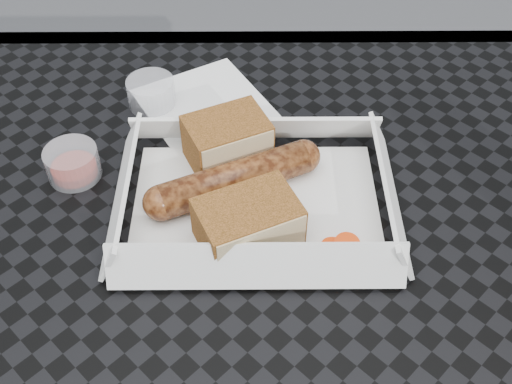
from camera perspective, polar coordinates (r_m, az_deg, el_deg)
patio_table at (r=0.58m, az=2.88°, el=-14.72°), size 0.80×0.80×0.74m
food_tray at (r=0.58m, az=-0.01°, el=-1.18°), size 0.22×0.15×0.00m
bratwurst at (r=0.58m, az=-1.93°, el=1.17°), size 0.16×0.09×0.03m
bread_near at (r=0.60m, az=-2.58°, el=4.59°), size 0.09×0.08×0.05m
bread_far at (r=0.54m, az=-0.72°, el=-2.75°), size 0.10×0.08×0.04m
veg_garnish at (r=0.55m, az=7.79°, el=-5.08°), size 0.03×0.03×0.00m
napkin at (r=0.69m, az=-4.65°, el=7.82°), size 0.16×0.16×0.00m
condiment_cup_sauce at (r=0.62m, az=-15.99°, el=2.47°), size 0.05×0.05×0.03m
condiment_cup_empty at (r=0.69m, az=-9.29°, el=8.70°), size 0.05×0.05×0.03m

